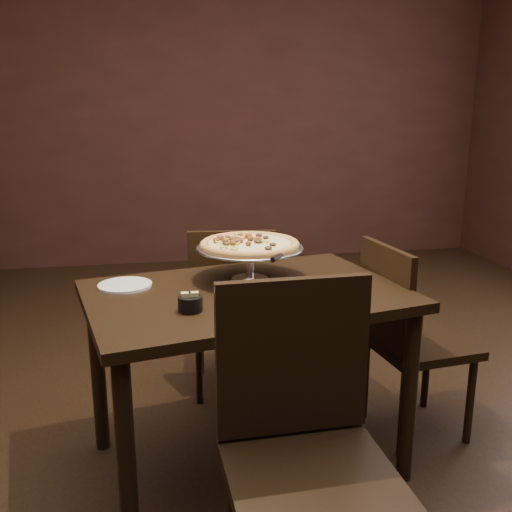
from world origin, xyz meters
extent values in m
cube|color=black|center=(0.00, 0.00, -0.01)|extent=(6.00, 7.00, 0.02)
cube|color=black|center=(0.00, 3.51, 1.40)|extent=(6.00, 0.02, 2.80)
cube|color=black|center=(0.01, 0.05, 0.75)|extent=(1.37, 1.05, 0.04)
cylinder|color=black|center=(-0.46, -0.40, 0.36)|extent=(0.06, 0.06, 0.73)
cylinder|color=black|center=(0.62, -0.18, 0.36)|extent=(0.06, 0.06, 0.73)
cylinder|color=black|center=(-0.60, 0.28, 0.36)|extent=(0.06, 0.06, 0.73)
cylinder|color=black|center=(0.48, 0.50, 0.36)|extent=(0.06, 0.06, 0.73)
cylinder|color=silver|center=(0.05, 0.20, 0.77)|extent=(0.15, 0.15, 0.01)
cylinder|color=silver|center=(0.05, 0.20, 0.84)|extent=(0.03, 0.03, 0.12)
cylinder|color=silver|center=(0.05, 0.20, 0.90)|extent=(0.11, 0.11, 0.01)
cylinder|color=#99999E|center=(0.05, 0.20, 0.91)|extent=(0.44, 0.44, 0.01)
torus|color=#99999E|center=(0.05, 0.20, 0.91)|extent=(0.45, 0.45, 0.01)
cylinder|color=olive|center=(0.05, 0.20, 0.92)|extent=(0.40, 0.40, 0.01)
torus|color=olive|center=(0.05, 0.20, 0.92)|extent=(0.42, 0.42, 0.03)
cylinder|color=tan|center=(0.05, 0.20, 0.93)|extent=(0.34, 0.34, 0.01)
cylinder|color=#FBEDC3|center=(-0.02, -0.17, 0.81)|extent=(0.06, 0.06, 0.09)
cylinder|color=silver|center=(-0.02, -0.17, 0.86)|extent=(0.07, 0.07, 0.02)
ellipsoid|color=silver|center=(-0.02, -0.17, 0.88)|extent=(0.04, 0.04, 0.01)
cylinder|color=maroon|center=(0.03, -0.15, 0.80)|extent=(0.05, 0.05, 0.07)
cylinder|color=silver|center=(0.03, -0.15, 0.84)|extent=(0.05, 0.05, 0.02)
ellipsoid|color=silver|center=(0.03, -0.15, 0.86)|extent=(0.03, 0.03, 0.01)
cylinder|color=black|center=(-0.22, -0.14, 0.80)|extent=(0.09, 0.09, 0.05)
cube|color=tan|center=(-0.24, -0.14, 0.81)|extent=(0.03, 0.03, 0.06)
cube|color=tan|center=(-0.21, -0.14, 0.81)|extent=(0.03, 0.03, 0.06)
cube|color=white|center=(0.35, -0.10, 0.78)|extent=(0.14, 0.14, 0.01)
cylinder|color=silver|center=(-0.46, 0.20, 0.77)|extent=(0.22, 0.22, 0.01)
cylinder|color=silver|center=(0.05, -0.26, 0.78)|extent=(0.25, 0.25, 0.01)
cone|color=silver|center=(0.13, 0.00, 0.91)|extent=(0.17, 0.17, 0.00)
cylinder|color=black|center=(0.13, 0.00, 0.92)|extent=(0.09, 0.13, 0.03)
cube|color=black|center=(0.05, 0.75, 0.43)|extent=(0.47, 0.47, 0.04)
cube|color=black|center=(0.03, 0.56, 0.68)|extent=(0.42, 0.08, 0.44)
cylinder|color=black|center=(0.24, 0.90, 0.21)|extent=(0.04, 0.04, 0.41)
cylinder|color=black|center=(-0.10, 0.94, 0.21)|extent=(0.04, 0.04, 0.41)
cylinder|color=black|center=(0.20, 0.56, 0.21)|extent=(0.04, 0.04, 0.41)
cylinder|color=black|center=(-0.14, 0.60, 0.21)|extent=(0.04, 0.04, 0.41)
cube|color=black|center=(0.06, -0.76, 0.48)|extent=(0.48, 0.48, 0.04)
cube|color=black|center=(0.05, -0.55, 0.75)|extent=(0.46, 0.05, 0.49)
cylinder|color=black|center=(0.24, -0.57, 0.23)|extent=(0.04, 0.04, 0.45)
cube|color=black|center=(0.83, 0.16, 0.43)|extent=(0.47, 0.47, 0.04)
cube|color=black|center=(0.64, 0.14, 0.68)|extent=(0.08, 0.42, 0.44)
cylinder|color=black|center=(1.02, 0.01, 0.21)|extent=(0.04, 0.04, 0.41)
cylinder|color=black|center=(0.98, 0.35, 0.21)|extent=(0.04, 0.04, 0.41)
cylinder|color=black|center=(0.68, -0.03, 0.21)|extent=(0.04, 0.04, 0.41)
cylinder|color=black|center=(0.64, 0.31, 0.21)|extent=(0.04, 0.04, 0.41)
camera|label=1|loc=(-0.35, -2.07, 1.46)|focal=40.00mm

